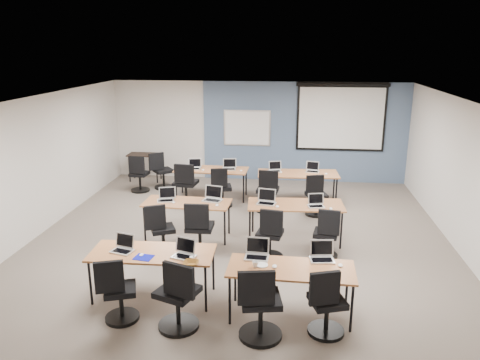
# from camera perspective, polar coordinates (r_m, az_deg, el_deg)

# --- Properties ---
(floor) EXTENTS (8.00, 9.00, 0.02)m
(floor) POSITION_cam_1_polar(r_m,az_deg,el_deg) (8.98, -0.10, -7.73)
(floor) COLOR #6B6354
(floor) RESTS_ON ground
(ceiling) EXTENTS (8.00, 9.00, 0.02)m
(ceiling) POSITION_cam_1_polar(r_m,az_deg,el_deg) (8.26, -0.10, 9.66)
(ceiling) COLOR white
(ceiling) RESTS_ON ground
(wall_back) EXTENTS (8.00, 0.04, 2.70)m
(wall_back) POSITION_cam_1_polar(r_m,az_deg,el_deg) (12.89, 2.23, 5.94)
(wall_back) COLOR beige
(wall_back) RESTS_ON ground
(wall_front) EXTENTS (8.00, 0.04, 2.70)m
(wall_front) POSITION_cam_1_polar(r_m,az_deg,el_deg) (4.41, -7.13, -15.18)
(wall_front) COLOR beige
(wall_front) RESTS_ON ground
(wall_left) EXTENTS (0.04, 9.00, 2.70)m
(wall_left) POSITION_cam_1_polar(r_m,az_deg,el_deg) (9.81, -24.00, 1.27)
(wall_left) COLOR beige
(wall_left) RESTS_ON ground
(wall_right) EXTENTS (0.04, 9.00, 2.70)m
(wall_right) POSITION_cam_1_polar(r_m,az_deg,el_deg) (9.00, 26.10, -0.24)
(wall_right) COLOR beige
(wall_right) RESTS_ON ground
(blue_accent_panel) EXTENTS (5.50, 0.04, 2.70)m
(blue_accent_panel) POSITION_cam_1_polar(r_m,az_deg,el_deg) (12.83, 7.82, 5.75)
(blue_accent_panel) COLOR #3D5977
(blue_accent_panel) RESTS_ON wall_back
(whiteboard) EXTENTS (1.28, 0.03, 0.98)m
(whiteboard) POSITION_cam_1_polar(r_m,az_deg,el_deg) (12.83, 0.87, 6.35)
(whiteboard) COLOR silver
(whiteboard) RESTS_ON wall_back
(projector_screen) EXTENTS (2.40, 0.10, 1.82)m
(projector_screen) POSITION_cam_1_polar(r_m,az_deg,el_deg) (12.74, 12.23, 7.91)
(projector_screen) COLOR black
(projector_screen) RESTS_ON wall_back
(training_table_front_left) EXTENTS (1.81, 0.75, 0.73)m
(training_table_front_left) POSITION_cam_1_polar(r_m,az_deg,el_deg) (7.03, -10.63, -8.94)
(training_table_front_left) COLOR olive
(training_table_front_left) RESTS_ON floor
(training_table_front_right) EXTENTS (1.72, 0.72, 0.73)m
(training_table_front_right) POSITION_cam_1_polar(r_m,az_deg,el_deg) (6.50, 6.22, -10.97)
(training_table_front_right) COLOR brown
(training_table_front_right) RESTS_ON floor
(training_table_mid_left) EXTENTS (1.66, 0.69, 0.73)m
(training_table_mid_left) POSITION_cam_1_polar(r_m,az_deg,el_deg) (9.06, -6.47, -2.99)
(training_table_mid_left) COLOR #AA814C
(training_table_mid_left) RESTS_ON floor
(training_table_mid_right) EXTENTS (1.81, 0.75, 0.73)m
(training_table_mid_right) POSITION_cam_1_polar(r_m,az_deg,el_deg) (8.95, 6.80, -3.20)
(training_table_mid_right) COLOR #996635
(training_table_mid_right) RESTS_ON floor
(training_table_back_left) EXTENTS (1.76, 0.73, 0.73)m
(training_table_back_left) POSITION_cam_1_polar(r_m,az_deg,el_deg) (11.40, -3.49, 1.12)
(training_table_back_left) COLOR #A16F2C
(training_table_back_left) RESTS_ON floor
(training_table_back_right) EXTENTS (1.88, 0.78, 0.73)m
(training_table_back_right) POSITION_cam_1_polar(r_m,az_deg,el_deg) (11.10, 7.08, 0.64)
(training_table_back_right) COLOR #A16B3B
(training_table_back_right) RESTS_ON floor
(laptop_0) EXTENTS (0.31, 0.26, 0.24)m
(laptop_0) POSITION_cam_1_polar(r_m,az_deg,el_deg) (7.12, -14.05, -7.91)
(laptop_0) COLOR #B6B6B6
(laptop_0) RESTS_ON training_table_front_left
(mouse_0) EXTENTS (0.08, 0.10, 0.03)m
(mouse_0) POSITION_cam_1_polar(r_m,az_deg,el_deg) (6.93, -11.93, -8.92)
(mouse_0) COLOR white
(mouse_0) RESTS_ON training_table_front_left
(task_chair_0) EXTENTS (0.48, 0.47, 0.95)m
(task_chair_0) POSITION_cam_1_polar(r_m,az_deg,el_deg) (6.69, -14.65, -13.46)
(task_chair_0) COLOR black
(task_chair_0) RESTS_ON floor
(laptop_1) EXTENTS (0.32, 0.27, 0.24)m
(laptop_1) POSITION_cam_1_polar(r_m,az_deg,el_deg) (6.80, -6.81, -8.71)
(laptop_1) COLOR #B3B3BF
(laptop_1) RESTS_ON training_table_front_left
(mouse_1) EXTENTS (0.09, 0.12, 0.04)m
(mouse_1) POSITION_cam_1_polar(r_m,az_deg,el_deg) (6.73, -5.96, -9.38)
(mouse_1) COLOR white
(mouse_1) RESTS_ON training_table_front_left
(task_chair_1) EXTENTS (0.58, 0.55, 1.03)m
(task_chair_1) POSITION_cam_1_polar(r_m,az_deg,el_deg) (6.35, -7.55, -14.37)
(task_chair_1) COLOR black
(task_chair_1) RESTS_ON floor
(laptop_2) EXTENTS (0.34, 0.29, 0.26)m
(laptop_2) POSITION_cam_1_polar(r_m,az_deg,el_deg) (6.73, 2.08, -8.83)
(laptop_2) COLOR #ADADAD
(laptop_2) RESTS_ON training_table_front_right
(mouse_2) EXTENTS (0.08, 0.12, 0.04)m
(mouse_2) POSITION_cam_1_polar(r_m,az_deg,el_deg) (6.47, 4.24, -10.45)
(mouse_2) COLOR white
(mouse_2) RESTS_ON training_table_front_right
(task_chair_2) EXTENTS (0.57, 0.57, 1.04)m
(task_chair_2) POSITION_cam_1_polar(r_m,az_deg,el_deg) (6.12, 2.40, -15.43)
(task_chair_2) COLOR black
(task_chair_2) RESTS_ON floor
(laptop_3) EXTENTS (0.33, 0.28, 0.25)m
(laptop_3) POSITION_cam_1_polar(r_m,az_deg,el_deg) (6.75, 9.96, -9.00)
(laptop_3) COLOR #A1A1AA
(laptop_3) RESTS_ON training_table_front_right
(mouse_3) EXTENTS (0.09, 0.11, 0.04)m
(mouse_3) POSITION_cam_1_polar(r_m,az_deg,el_deg) (6.62, 12.14, -10.14)
(mouse_3) COLOR white
(mouse_3) RESTS_ON training_table_front_right
(task_chair_3) EXTENTS (0.50, 0.48, 0.97)m
(task_chair_3) POSITION_cam_1_polar(r_m,az_deg,el_deg) (6.31, 10.45, -15.06)
(task_chair_3) COLOR black
(task_chair_3) RESTS_ON floor
(laptop_4) EXTENTS (0.32, 0.28, 0.25)m
(laptop_4) POSITION_cam_1_polar(r_m,az_deg,el_deg) (9.17, -8.98, -2.11)
(laptop_4) COLOR #B3B3B3
(laptop_4) RESTS_ON training_table_mid_left
(mouse_4) EXTENTS (0.06, 0.09, 0.03)m
(mouse_4) POSITION_cam_1_polar(r_m,az_deg,el_deg) (9.02, -8.08, -2.73)
(mouse_4) COLOR white
(mouse_4) RESTS_ON training_table_mid_left
(task_chair_4) EXTENTS (0.49, 0.46, 0.95)m
(task_chair_4) POSITION_cam_1_polar(r_m,az_deg,el_deg) (8.57, -9.61, -6.37)
(task_chair_4) COLOR black
(task_chair_4) RESTS_ON floor
(laptop_5) EXTENTS (0.36, 0.30, 0.27)m
(laptop_5) POSITION_cam_1_polar(r_m,az_deg,el_deg) (9.10, -3.33, -2.06)
(laptop_5) COLOR #BABAC1
(laptop_5) RESTS_ON training_table_mid_left
(mouse_5) EXTENTS (0.07, 0.11, 0.04)m
(mouse_5) POSITION_cam_1_polar(r_m,az_deg,el_deg) (8.78, -2.82, -3.10)
(mouse_5) COLOR white
(mouse_5) RESTS_ON training_table_mid_left
(task_chair_5) EXTENTS (0.53, 0.53, 1.01)m
(task_chair_5) POSITION_cam_1_polar(r_m,az_deg,el_deg) (8.40, -5.00, -6.42)
(task_chair_5) COLOR black
(task_chair_5) RESTS_ON floor
(laptop_6) EXTENTS (0.34, 0.29, 0.26)m
(laptop_6) POSITION_cam_1_polar(r_m,az_deg,el_deg) (8.92, 3.25, -2.44)
(laptop_6) COLOR #AFAFAF
(laptop_6) RESTS_ON training_table_mid_right
(mouse_6) EXTENTS (0.08, 0.11, 0.04)m
(mouse_6) POSITION_cam_1_polar(r_m,az_deg,el_deg) (8.73, 4.57, -3.24)
(mouse_6) COLOR white
(mouse_6) RESTS_ON training_table_mid_right
(task_chair_6) EXTENTS (0.48, 0.48, 0.97)m
(task_chair_6) POSITION_cam_1_polar(r_m,az_deg,el_deg) (8.21, 3.68, -7.09)
(task_chair_6) COLOR black
(task_chair_6) RESTS_ON floor
(laptop_7) EXTENTS (0.30, 0.25, 0.23)m
(laptop_7) POSITION_cam_1_polar(r_m,az_deg,el_deg) (8.86, 9.24, -2.81)
(laptop_7) COLOR #BABABA
(laptop_7) RESTS_ON training_table_mid_right
(mouse_7) EXTENTS (0.08, 0.11, 0.03)m
(mouse_7) POSITION_cam_1_polar(r_m,az_deg,el_deg) (8.76, 11.02, -3.44)
(mouse_7) COLOR white
(mouse_7) RESTS_ON training_table_mid_right
(task_chair_7) EXTENTS (0.46, 0.46, 0.95)m
(task_chair_7) POSITION_cam_1_polar(r_m,az_deg,el_deg) (8.38, 10.46, -6.93)
(task_chair_7) COLOR black
(task_chair_7) RESTS_ON floor
(laptop_8) EXTENTS (0.31, 0.27, 0.24)m
(laptop_8) POSITION_cam_1_polar(r_m,az_deg,el_deg) (11.43, -5.59, 1.67)
(laptop_8) COLOR silver
(laptop_8) RESTS_ON training_table_back_left
(mouse_8) EXTENTS (0.08, 0.11, 0.03)m
(mouse_8) POSITION_cam_1_polar(r_m,az_deg,el_deg) (11.26, -4.51, 1.22)
(mouse_8) COLOR white
(mouse_8) RESTS_ON training_table_back_left
(task_chair_8) EXTENTS (0.57, 0.57, 1.05)m
(task_chair_8) POSITION_cam_1_polar(r_m,az_deg,el_deg) (10.92, -6.65, -0.98)
(task_chair_8) COLOR black
(task_chair_8) RESTS_ON floor
(laptop_9) EXTENTS (0.32, 0.28, 0.25)m
(laptop_9) POSITION_cam_1_polar(r_m,az_deg,el_deg) (11.34, -1.33, 1.63)
(laptop_9) COLOR silver
(laptop_9) RESTS_ON training_table_back_left
(mouse_9) EXTENTS (0.07, 0.10, 0.04)m
(mouse_9) POSITION_cam_1_polar(r_m,az_deg,el_deg) (11.16, 0.14, 1.14)
(mouse_9) COLOR white
(mouse_9) RESTS_ON training_table_back_left
(task_chair_9) EXTENTS (0.47, 0.47, 0.95)m
(task_chair_9) POSITION_cam_1_polar(r_m,az_deg,el_deg) (10.82, -2.26, -1.30)
(task_chair_9) COLOR black
(task_chair_9) RESTS_ON floor
(laptop_10) EXTENTS (0.30, 0.26, 0.23)m
(laptop_10) POSITION_cam_1_polar(r_m,az_deg,el_deg) (11.18, 4.27, 1.36)
(laptop_10) COLOR silver
(laptop_10) RESTS_ON training_table_back_right
(mouse_10) EXTENTS (0.09, 0.11, 0.04)m
(mouse_10) POSITION_cam_1_polar(r_m,az_deg,el_deg) (11.07, 5.00, 0.96)
(mouse_10) COLOR white
(mouse_10) RESTS_ON training_table_back_right
(task_chair_10) EXTENTS (0.53, 0.53, 1.01)m
(task_chair_10) POSITION_cam_1_polar(r_m,az_deg,el_deg) (10.49, 3.41, -1.74)
(task_chair_10) COLOR black
(task_chair_10) RESTS_ON floor
(laptop_11) EXTENTS (0.30, 0.26, 0.23)m
(laptop_11) POSITION_cam_1_polar(r_m,az_deg,el_deg) (11.25, 8.84, 1.31)
(laptop_11) COLOR #AAAAAA
(laptop_11) RESTS_ON training_table_back_right
(mouse_11) EXTENTS (0.08, 0.11, 0.04)m
(mouse_11) POSITION_cam_1_polar(r_m,az_deg,el_deg) (11.08, 10.46, 0.75)
(mouse_11) COLOR white
(mouse_11) RESTS_ON training_table_back_right
(task_chair_11) EXTENTS (0.48, 0.47, 0.96)m
(task_chair_11) POSITION_cam_1_polar(r_m,az_deg,el_deg) (10.39, 9.22, -2.24)
(task_chair_11) COLOR black
(task_chair_11) RESTS_ON floor
(blue_mousepad) EXTENTS (0.29, 0.25, 0.01)m
(blue_mousepad) POSITION_cam_1_polar(r_m,az_deg,el_deg) (6.86, -11.67, -9.22)
(blue_mousepad) COLOR #080DA4
(blue_mousepad) RESTS_ON training_table_front_left
(snack_bowl) EXTENTS (0.22, 0.22, 0.05)m
(snack_bowl) POSITION_cam_1_polar(r_m,az_deg,el_deg) (6.54, -5.99, -10.08)
(snack_bowl) COLOR brown
(snack_bowl) RESTS_ON training_table_front_left
(snack_plate) EXTENTS (0.18, 0.18, 0.01)m
(snack_plate) POSITION_cam_1_polar(r_m,az_deg,el_deg) (6.51, 2.66, -10.31)
(snack_plate) COLOR white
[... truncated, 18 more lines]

